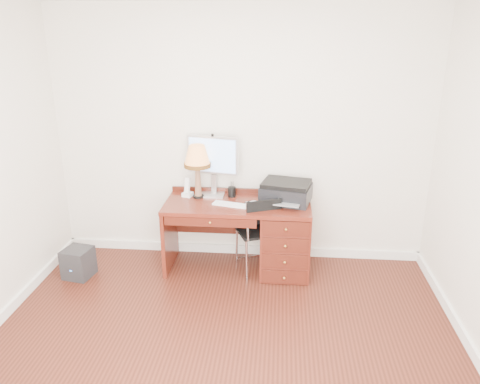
# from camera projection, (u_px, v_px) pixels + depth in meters

# --- Properties ---
(ground) EXTENTS (4.00, 4.00, 0.00)m
(ground) POSITION_uv_depth(u_px,v_px,m) (221.00, 352.00, 3.76)
(ground) COLOR #38140C
(ground) RESTS_ON ground
(room_shell) EXTENTS (4.00, 4.00, 4.00)m
(room_shell) POSITION_uv_depth(u_px,v_px,m) (230.00, 303.00, 4.33)
(room_shell) COLOR silver
(room_shell) RESTS_ON ground
(desk) EXTENTS (1.50, 0.67, 0.75)m
(desk) POSITION_uv_depth(u_px,v_px,m) (268.00, 234.00, 4.91)
(desk) COLOR maroon
(desk) RESTS_ON ground
(monitor) EXTENTS (0.55, 0.22, 0.64)m
(monitor) POSITION_uv_depth(u_px,v_px,m) (212.00, 158.00, 4.91)
(monitor) COLOR silver
(monitor) RESTS_ON desk
(keyboard) EXTENTS (0.40, 0.20, 0.01)m
(keyboard) POSITION_uv_depth(u_px,v_px,m) (232.00, 205.00, 4.75)
(keyboard) COLOR white
(keyboard) RESTS_ON desk
(mouse_pad) EXTENTS (0.23, 0.23, 0.05)m
(mouse_pad) POSITION_uv_depth(u_px,v_px,m) (254.00, 204.00, 4.75)
(mouse_pad) COLOR black
(mouse_pad) RESTS_ON desk
(printer) EXTENTS (0.56, 0.48, 0.22)m
(printer) POSITION_uv_depth(u_px,v_px,m) (286.00, 192.00, 4.82)
(printer) COLOR black
(printer) RESTS_ON desk
(leg_lamp) EXTENTS (0.28, 0.28, 0.57)m
(leg_lamp) POSITION_uv_depth(u_px,v_px,m) (197.00, 159.00, 4.83)
(leg_lamp) COLOR black
(leg_lamp) RESTS_ON desk
(phone) EXTENTS (0.12, 0.12, 0.21)m
(phone) POSITION_uv_depth(u_px,v_px,m) (188.00, 191.00, 4.98)
(phone) COLOR white
(phone) RESTS_ON desk
(pen_cup) EXTENTS (0.08, 0.08, 0.11)m
(pen_cup) POSITION_uv_depth(u_px,v_px,m) (232.00, 192.00, 4.97)
(pen_cup) COLOR black
(pen_cup) RESTS_ON desk
(chair) EXTENTS (0.53, 0.54, 0.86)m
(chair) POSITION_uv_depth(u_px,v_px,m) (257.00, 227.00, 4.80)
(chair) COLOR black
(chair) RESTS_ON ground
(equipment_box) EXTENTS (0.31, 0.31, 0.31)m
(equipment_box) POSITION_uv_depth(u_px,v_px,m) (78.00, 263.00, 4.84)
(equipment_box) COLOR black
(equipment_box) RESTS_ON ground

